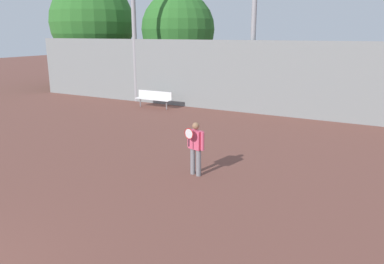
{
  "coord_description": "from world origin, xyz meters",
  "views": [
    {
      "loc": [
        6.19,
        -1.73,
        3.94
      ],
      "look_at": [
        0.76,
        8.37,
        0.89
      ],
      "focal_mm": 35.0,
      "sensor_mm": 36.0,
      "label": 1
    }
  ],
  "objects_px": {
    "light_pole_near_left": "(255,2)",
    "light_pole_far_right": "(134,14)",
    "tree_dark_dense": "(178,29)",
    "tennis_player": "(196,146)",
    "bench_courtside_far": "(154,97)",
    "tree_green_tall": "(92,22)"
  },
  "relations": [
    {
      "from": "light_pole_far_right",
      "to": "tree_dark_dense",
      "type": "relative_size",
      "value": 1.26
    },
    {
      "from": "light_pole_near_left",
      "to": "tree_dark_dense",
      "type": "relative_size",
      "value": 1.38
    },
    {
      "from": "tennis_player",
      "to": "light_pole_near_left",
      "type": "distance_m",
      "value": 10.45
    },
    {
      "from": "light_pole_near_left",
      "to": "light_pole_far_right",
      "type": "distance_m",
      "value": 6.98
    },
    {
      "from": "bench_courtside_far",
      "to": "light_pole_near_left",
      "type": "relative_size",
      "value": 0.23
    },
    {
      "from": "light_pole_far_right",
      "to": "tree_dark_dense",
      "type": "xyz_separation_m",
      "value": [
        0.41,
        4.23,
        -0.79
      ]
    },
    {
      "from": "tennis_player",
      "to": "light_pole_near_left",
      "type": "xyz_separation_m",
      "value": [
        -1.68,
        9.29,
        4.5
      ]
    },
    {
      "from": "light_pole_near_left",
      "to": "tree_green_tall",
      "type": "height_order",
      "value": "light_pole_near_left"
    },
    {
      "from": "tree_dark_dense",
      "to": "light_pole_near_left",
      "type": "bearing_deg",
      "value": -30.57
    },
    {
      "from": "light_pole_far_right",
      "to": "tree_dark_dense",
      "type": "distance_m",
      "value": 4.32
    },
    {
      "from": "bench_courtside_far",
      "to": "tree_dark_dense",
      "type": "relative_size",
      "value": 0.32
    },
    {
      "from": "tennis_player",
      "to": "light_pole_far_right",
      "type": "height_order",
      "value": "light_pole_far_right"
    },
    {
      "from": "tennis_player",
      "to": "tree_green_tall",
      "type": "height_order",
      "value": "tree_green_tall"
    },
    {
      "from": "light_pole_far_right",
      "to": "tree_green_tall",
      "type": "height_order",
      "value": "light_pole_far_right"
    },
    {
      "from": "light_pole_near_left",
      "to": "light_pole_far_right",
      "type": "relative_size",
      "value": 1.1
    },
    {
      "from": "bench_courtside_far",
      "to": "tree_dark_dense",
      "type": "distance_m",
      "value": 6.71
    },
    {
      "from": "light_pole_near_left",
      "to": "tree_dark_dense",
      "type": "bearing_deg",
      "value": 149.43
    },
    {
      "from": "tree_dark_dense",
      "to": "light_pole_far_right",
      "type": "bearing_deg",
      "value": -95.56
    },
    {
      "from": "tennis_player",
      "to": "bench_courtside_far",
      "type": "xyz_separation_m",
      "value": [
        -6.6,
        7.72,
        -0.31
      ]
    },
    {
      "from": "tennis_player",
      "to": "tree_green_tall",
      "type": "xyz_separation_m",
      "value": [
        -15.21,
        12.71,
        3.78
      ]
    },
    {
      "from": "light_pole_far_right",
      "to": "tree_dark_dense",
      "type": "height_order",
      "value": "light_pole_far_right"
    },
    {
      "from": "light_pole_near_left",
      "to": "tree_dark_dense",
      "type": "height_order",
      "value": "light_pole_near_left"
    }
  ]
}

